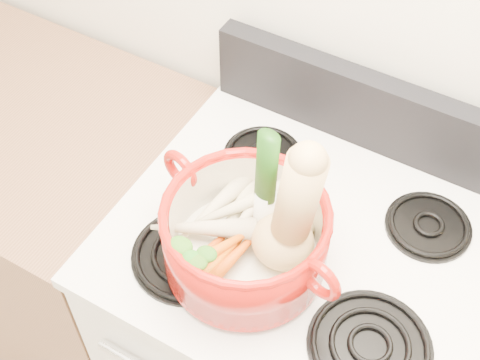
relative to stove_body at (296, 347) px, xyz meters
The scene contains 23 objects.
stove_body is the anchor object (origin of this frame).
cooktop 0.47m from the stove_body, ahead, with size 0.78×0.67×0.03m, color silver.
control_backsplash 0.65m from the stove_body, 90.00° to the left, with size 0.76×0.05×0.18m, color black.
burner_front_left 0.56m from the stove_body, 139.90° to the right, with size 0.22×0.22×0.02m, color black.
burner_front_right 0.56m from the stove_body, 40.10° to the right, with size 0.22×0.22×0.02m, color black.
burner_back_left 0.55m from the stove_body, 143.62° to the left, with size 0.17×0.17×0.02m, color black.
burner_back_right 0.55m from the stove_body, 36.38° to the left, with size 0.17×0.17×0.02m, color black.
dutch_oven 0.60m from the stove_body, 125.30° to the right, with size 0.30×0.30×0.15m, color #9B110A.
pot_handle_left 0.69m from the stove_body, 162.78° to the right, with size 0.08×0.08×0.02m, color #9B110A.
pot_handle_right 0.66m from the stove_body, 63.66° to the right, with size 0.08×0.08×0.02m, color #9B110A.
squash 0.69m from the stove_body, 101.57° to the right, with size 0.12×0.12×0.29m, color tan, non-canonical shape.
leek 0.69m from the stove_body, 135.73° to the right, with size 0.04×0.04×0.28m, color white.
ginger 0.57m from the stove_body, 138.32° to the right, with size 0.09×0.07×0.05m, color tan.
parsnip_0 0.58m from the stove_body, 151.58° to the right, with size 0.04×0.04×0.19m, color beige.
parsnip_1 0.60m from the stove_body, 155.57° to the right, with size 0.04×0.04×0.19m, color beige.
parsnip_2 0.59m from the stove_body, 154.67° to the right, with size 0.04×0.04×0.18m, color beige.
parsnip_3 0.62m from the stove_body, 140.24° to the right, with size 0.05×0.05×0.20m, color beige.
parsnip_4 0.60m from the stove_body, 156.90° to the right, with size 0.04×0.04×0.22m, color beige.
carrot_0 0.59m from the stove_body, 119.86° to the right, with size 0.03×0.03×0.15m, color #CB5B0A.
carrot_1 0.60m from the stove_body, 128.20° to the right, with size 0.03×0.03×0.14m, color #CA480A.
carrot_2 0.60m from the stove_body, 119.04° to the right, with size 0.03×0.03×0.15m, color #CF490A.
carrot_3 0.62m from the stove_body, 118.02° to the right, with size 0.03×0.03×0.12m, color #C35A09.
carrot_4 0.62m from the stove_body, 123.41° to the right, with size 0.03×0.03×0.17m, color #C25E09.
Camera 1 is at (0.25, 0.67, 2.05)m, focal length 50.00 mm.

